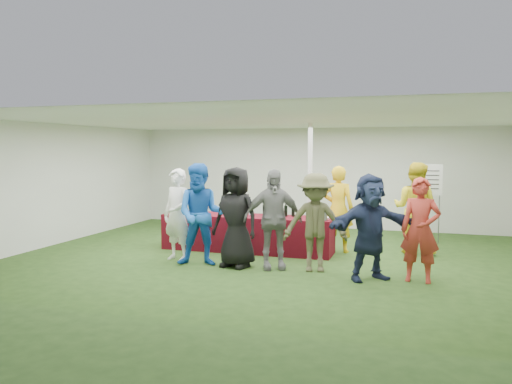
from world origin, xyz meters
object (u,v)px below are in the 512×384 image
(customer_3, at_px, (273,219))
(customer_6, at_px, (420,230))
(serving_table, at_px, (247,233))
(customer_1, at_px, (201,215))
(customer_2, at_px, (236,217))
(customer_4, at_px, (315,223))
(customer_5, at_px, (370,227))
(wine_list_sign, at_px, (430,186))
(customer_0, at_px, (177,215))
(staff_pourer, at_px, (338,209))
(dump_bucket, at_px, (322,216))
(staff_back, at_px, (415,208))

(customer_3, bearing_deg, customer_6, -26.69)
(serving_table, distance_m, customer_1, 1.62)
(customer_2, xyz_separation_m, customer_4, (1.44, 0.10, -0.05))
(serving_table, relative_size, customer_5, 2.06)
(wine_list_sign, xyz_separation_m, customer_2, (-3.41, -3.44, -0.41))
(customer_0, xyz_separation_m, customer_3, (1.93, -0.10, 0.01))
(customer_0, height_order, customer_4, customer_0)
(serving_table, height_order, customer_4, customer_4)
(customer_4, height_order, customer_6, customer_4)
(customer_3, xyz_separation_m, customer_6, (2.50, -0.13, -0.05))
(customer_0, xyz_separation_m, customer_4, (2.69, -0.06, -0.02))
(staff_pourer, relative_size, customer_6, 1.06)
(customer_0, distance_m, customer_1, 0.65)
(dump_bucket, bearing_deg, customer_4, -85.54)
(customer_5, bearing_deg, customer_3, 134.88)
(staff_back, relative_size, customer_2, 1.03)
(dump_bucket, xyz_separation_m, customer_5, (1.04, -1.36, 0.03))
(staff_pourer, relative_size, customer_2, 0.99)
(staff_back, distance_m, customer_4, 2.67)
(dump_bucket, xyz_separation_m, customer_2, (-1.35, -1.17, 0.07))
(staff_back, bearing_deg, customer_5, 92.09)
(customer_1, xyz_separation_m, customer_4, (2.09, 0.18, -0.08))
(customer_4, bearing_deg, customer_2, 170.46)
(staff_pourer, distance_m, staff_back, 1.55)
(customer_4, bearing_deg, customer_1, 171.50)
(dump_bucket, height_order, customer_0, customer_0)
(wine_list_sign, distance_m, customer_1, 5.39)
(customer_2, relative_size, customer_4, 1.06)
(serving_table, bearing_deg, customer_4, -37.20)
(customer_4, relative_size, customer_6, 1.02)
(dump_bucket, bearing_deg, staff_pourer, 73.02)
(serving_table, xyz_separation_m, customer_1, (-0.39, -1.47, 0.57))
(staff_back, xyz_separation_m, customer_4, (-1.65, -2.09, -0.07))
(dump_bucket, relative_size, staff_pourer, 0.13)
(staff_back, bearing_deg, customer_1, 49.64)
(customer_6, bearing_deg, customer_5, -167.07)
(staff_back, bearing_deg, wine_list_sign, -85.94)
(staff_back, relative_size, customer_4, 1.09)
(dump_bucket, xyz_separation_m, customer_0, (-2.61, -1.01, 0.04))
(customer_6, bearing_deg, customer_2, -176.89)
(serving_table, bearing_deg, wine_list_sign, 29.23)
(dump_bucket, height_order, wine_list_sign, wine_list_sign)
(customer_3, relative_size, customer_5, 1.03)
(customer_1, height_order, customer_5, customer_1)
(wine_list_sign, bearing_deg, customer_4, -120.54)
(staff_pourer, height_order, customer_4, staff_pourer)
(customer_0, xyz_separation_m, customer_2, (1.25, -0.15, 0.03))
(dump_bucket, height_order, customer_2, customer_2)
(serving_table, xyz_separation_m, customer_5, (2.66, -1.58, 0.50))
(customer_1, distance_m, customer_2, 0.66)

